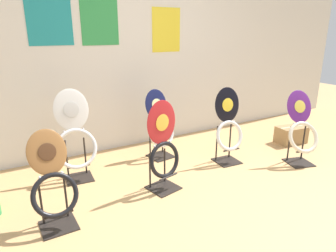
# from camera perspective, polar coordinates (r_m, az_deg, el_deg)

# --- Properties ---
(ground_plane) EXTENTS (14.00, 14.00, 0.00)m
(ground_plane) POSITION_cam_1_polar(r_m,az_deg,el_deg) (2.81, 14.07, -15.95)
(ground_plane) COLOR tan
(wall_back) EXTENTS (8.00, 0.07, 2.60)m
(wall_back) POSITION_cam_1_polar(r_m,az_deg,el_deg) (4.07, -5.69, 14.38)
(wall_back) COLOR silver
(wall_back) RESTS_ON ground_plane
(toilet_seat_display_jazz_black) EXTENTS (0.38, 0.30, 0.91)m
(toilet_seat_display_jazz_black) POSITION_cam_1_polar(r_m,az_deg,el_deg) (3.62, 11.42, -0.51)
(toilet_seat_display_jazz_black) COLOR black
(toilet_seat_display_jazz_black) RESTS_ON ground_plane
(toilet_seat_display_purple_note) EXTENTS (0.44, 0.43, 0.86)m
(toilet_seat_display_purple_note) POSITION_cam_1_polar(r_m,az_deg,el_deg) (3.87, 24.10, -0.73)
(toilet_seat_display_purple_note) COLOR black
(toilet_seat_display_purple_note) RESTS_ON ground_plane
(toilet_seat_display_woodgrain) EXTENTS (0.36, 0.34, 0.79)m
(toilet_seat_display_woodgrain) POSITION_cam_1_polar(r_m,az_deg,el_deg) (2.58, -21.09, -10.26)
(toilet_seat_display_woodgrain) COLOR black
(toilet_seat_display_woodgrain) RESTS_ON ground_plane
(toilet_seat_display_crimson_swirl) EXTENTS (0.38, 0.33, 0.91)m
(toilet_seat_display_crimson_swirl) POSITION_cam_1_polar(r_m,az_deg,el_deg) (2.93, -0.88, -4.71)
(toilet_seat_display_crimson_swirl) COLOR black
(toilet_seat_display_crimson_swirl) RESTS_ON ground_plane
(toilet_seat_display_navy_moon) EXTENTS (0.38, 0.31, 0.85)m
(toilet_seat_display_navy_moon) POSITION_cam_1_polar(r_m,az_deg,el_deg) (3.72, -1.62, -0.11)
(toilet_seat_display_navy_moon) COLOR black
(toilet_seat_display_navy_moon) RESTS_ON ground_plane
(toilet_seat_display_white_plain) EXTENTS (0.44, 0.33, 0.96)m
(toilet_seat_display_white_plain) POSITION_cam_1_polar(r_m,az_deg,el_deg) (3.28, -17.25, -2.64)
(toilet_seat_display_white_plain) COLOR black
(toilet_seat_display_white_plain) RESTS_ON ground_plane
(storage_box) EXTENTS (0.44, 0.30, 0.24)m
(storage_box) POSITION_cam_1_polar(r_m,az_deg,el_deg) (4.61, 22.39, -1.54)
(storage_box) COLOR #A37F51
(storage_box) RESTS_ON ground_plane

